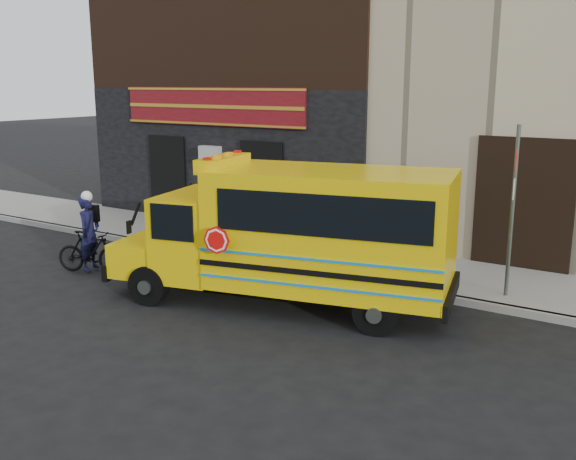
{
  "coord_description": "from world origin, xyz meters",
  "views": [
    {
      "loc": [
        7.2,
        -9.54,
        4.36
      ],
      "look_at": [
        -0.07,
        1.85,
        1.23
      ],
      "focal_mm": 40.0,
      "sensor_mm": 36.0,
      "label": 1
    }
  ],
  "objects_px": {
    "sign_pole": "(512,208)",
    "bicycle": "(91,252)",
    "school_bus": "(298,232)",
    "cyclist": "(89,235)"
  },
  "relations": [
    {
      "from": "cyclist",
      "to": "sign_pole",
      "type": "bearing_deg",
      "value": -86.22
    },
    {
      "from": "school_bus",
      "to": "cyclist",
      "type": "xyz_separation_m",
      "value": [
        -5.33,
        -0.61,
        -0.63
      ]
    },
    {
      "from": "bicycle",
      "to": "cyclist",
      "type": "relative_size",
      "value": 0.94
    },
    {
      "from": "school_bus",
      "to": "bicycle",
      "type": "xyz_separation_m",
      "value": [
        -5.26,
        -0.67,
        -1.01
      ]
    },
    {
      "from": "sign_pole",
      "to": "bicycle",
      "type": "relative_size",
      "value": 2.15
    },
    {
      "from": "school_bus",
      "to": "bicycle",
      "type": "distance_m",
      "value": 5.4
    },
    {
      "from": "school_bus",
      "to": "sign_pole",
      "type": "height_order",
      "value": "sign_pole"
    },
    {
      "from": "school_bus",
      "to": "cyclist",
      "type": "height_order",
      "value": "school_bus"
    },
    {
      "from": "school_bus",
      "to": "bicycle",
      "type": "relative_size",
      "value": 4.34
    },
    {
      "from": "sign_pole",
      "to": "school_bus",
      "type": "bearing_deg",
      "value": -145.06
    }
  ]
}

